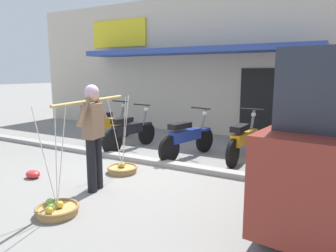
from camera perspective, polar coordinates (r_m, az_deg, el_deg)
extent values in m
plane|color=gray|center=(5.92, -5.72, -8.74)|extent=(90.00, 90.00, 0.00)
cube|color=gray|center=(6.46, -2.18, -6.63)|extent=(20.00, 0.24, 0.10)
cylinder|color=black|center=(5.21, -12.79, -6.58)|extent=(0.15, 0.15, 0.86)
cylinder|color=black|center=(5.06, -13.87, -7.09)|extent=(0.15, 0.15, 0.86)
cube|color=#84664C|center=(4.98, -13.64, 0.91)|extent=(0.26, 0.37, 0.54)
sphere|color=#E0B78E|center=(4.94, -13.82, 5.56)|extent=(0.21, 0.21, 0.21)
sphere|color=#D1A8CC|center=(4.94, -13.85, 6.13)|extent=(0.22, 0.22, 0.22)
cylinder|color=#84664C|center=(5.16, -12.28, 3.16)|extent=(0.15, 0.35, 0.43)
cylinder|color=#84664C|center=(4.76, -15.27, 2.50)|extent=(0.15, 0.35, 0.43)
cylinder|color=tan|center=(4.95, -13.78, 4.57)|extent=(0.37, 1.86, 0.04)
cylinder|color=#B2894C|center=(6.03, -8.37, -8.01)|extent=(0.53, 0.53, 0.09)
torus|color=olive|center=(6.01, -8.38, -7.55)|extent=(0.58, 0.58, 0.05)
sphere|color=gold|center=(6.01, -8.34, -7.11)|extent=(0.10, 0.10, 0.10)
sphere|color=#659D3C|center=(6.00, -8.48, -7.23)|extent=(0.08, 0.08, 0.08)
sphere|color=gold|center=(6.04, -8.87, -7.16)|extent=(0.08, 0.08, 0.08)
cylinder|color=silver|center=(5.94, -7.83, -1.03)|extent=(0.01, 0.26, 1.36)
cylinder|color=silver|center=(5.86, -9.74, -1.22)|extent=(0.22, 0.14, 1.36)
cylinder|color=silver|center=(5.74, -8.07, -1.43)|extent=(0.22, 0.14, 1.36)
cylinder|color=#B2894C|center=(4.55, -19.64, -14.52)|extent=(0.53, 0.53, 0.09)
torus|color=olive|center=(4.53, -19.68, -13.94)|extent=(0.58, 0.58, 0.05)
sphere|color=#7BBE48|center=(4.63, -20.92, -12.88)|extent=(0.10, 0.10, 0.10)
sphere|color=gold|center=(4.51, -19.24, -13.45)|extent=(0.10, 0.10, 0.10)
sphere|color=gold|center=(4.38, -21.02, -14.26)|extent=(0.10, 0.10, 0.10)
sphere|color=#76B746|center=(4.45, -20.71, -13.81)|extent=(0.10, 0.10, 0.10)
cylinder|color=silver|center=(4.39, -18.98, -5.34)|extent=(0.01, 0.26, 1.36)
cylinder|color=silver|center=(4.35, -21.73, -5.63)|extent=(0.22, 0.14, 1.36)
cylinder|color=silver|center=(4.19, -19.87, -6.08)|extent=(0.22, 0.14, 1.36)
cylinder|color=black|center=(9.22, -8.00, -0.23)|extent=(0.11, 0.58, 0.58)
cylinder|color=black|center=(8.32, -13.47, -1.48)|extent=(0.11, 0.58, 0.58)
cube|color=orange|center=(9.17, -8.04, 1.38)|extent=(0.15, 0.29, 0.06)
cube|color=orange|center=(8.65, -11.08, 0.51)|extent=(0.24, 0.91, 0.24)
cube|color=black|center=(8.48, -11.96, 1.94)|extent=(0.25, 0.57, 0.12)
cylinder|color=slate|center=(9.08, -8.46, 2.10)|extent=(0.07, 0.30, 0.76)
cylinder|color=black|center=(8.98, -8.86, 4.51)|extent=(0.54, 0.06, 0.04)
sphere|color=silver|center=(9.11, -8.18, 3.72)|extent=(0.11, 0.11, 0.11)
cylinder|color=black|center=(8.20, -3.93, -1.40)|extent=(0.15, 0.59, 0.58)
cylinder|color=black|center=(7.32, -10.20, -2.90)|extent=(0.15, 0.59, 0.58)
cube|color=black|center=(8.15, -3.95, 0.40)|extent=(0.17, 0.30, 0.06)
cube|color=black|center=(7.63, -7.43, -0.61)|extent=(0.31, 0.92, 0.24)
cube|color=black|center=(7.46, -8.42, 1.00)|extent=(0.29, 0.58, 0.12)
cylinder|color=slate|center=(8.06, -4.42, 1.21)|extent=(0.10, 0.30, 0.76)
cylinder|color=black|center=(7.95, -4.83, 3.93)|extent=(0.54, 0.10, 0.04)
sphere|color=silver|center=(8.08, -4.08, 3.04)|extent=(0.11, 0.11, 0.11)
cylinder|color=black|center=(7.44, 6.74, -2.60)|extent=(0.22, 0.58, 0.58)
cylinder|color=black|center=(6.50, 0.23, -4.33)|extent=(0.22, 0.58, 0.58)
cube|color=navy|center=(7.39, 6.78, -0.62)|extent=(0.20, 0.31, 0.06)
cube|color=navy|center=(6.84, 3.19, -1.76)|extent=(0.41, 0.92, 0.24)
cube|color=black|center=(6.66, 2.22, 0.04)|extent=(0.35, 0.60, 0.12)
cylinder|color=slate|center=(7.29, 6.34, 0.27)|extent=(0.13, 0.30, 0.76)
cylinder|color=black|center=(7.17, 6.01, 3.27)|extent=(0.53, 0.17, 0.04)
sphere|color=silver|center=(7.31, 6.75, 2.28)|extent=(0.11, 0.11, 0.11)
cylinder|color=black|center=(7.48, 15.28, -2.81)|extent=(0.12, 0.58, 0.58)
cylinder|color=black|center=(6.34, 11.82, -4.92)|extent=(0.12, 0.58, 0.58)
cube|color=orange|center=(7.43, 15.37, -0.85)|extent=(0.16, 0.29, 0.06)
cube|color=orange|center=(6.76, 13.49, -2.14)|extent=(0.26, 0.91, 0.24)
cube|color=black|center=(6.55, 13.04, -0.36)|extent=(0.26, 0.57, 0.12)
cylinder|color=slate|center=(7.31, 15.17, 0.02)|extent=(0.08, 0.30, 0.76)
cylinder|color=black|center=(7.18, 15.11, 3.00)|extent=(0.54, 0.07, 0.04)
sphere|color=silver|center=(7.35, 15.45, 2.03)|extent=(0.11, 0.11, 0.11)
cylinder|color=black|center=(6.57, 26.23, -4.40)|extent=(0.35, 0.79, 0.76)
cylinder|color=black|center=(3.85, 18.69, -13.61)|extent=(0.35, 0.79, 0.76)
cube|color=beige|center=(12.05, 10.21, 10.69)|extent=(13.00, 5.00, 4.20)
cube|color=#334CA3|center=(9.29, 4.11, 13.61)|extent=(7.15, 1.00, 0.16)
cube|color=yellow|center=(11.26, -9.02, 16.41)|extent=(2.20, 0.08, 0.90)
cube|color=black|center=(9.13, 16.48, 3.87)|extent=(1.10, 0.06, 2.00)
ellipsoid|color=red|center=(6.15, -23.57, -8.12)|extent=(0.28, 0.22, 0.14)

